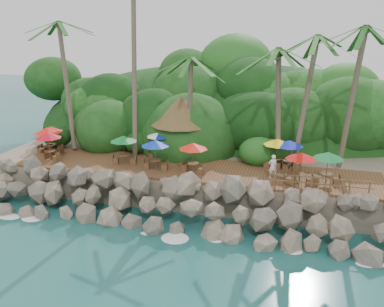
# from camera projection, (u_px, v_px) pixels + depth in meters

# --- Properties ---
(ground) EXTENTS (140.00, 140.00, 0.00)m
(ground) POSITION_uv_depth(u_px,v_px,m) (166.00, 237.00, 24.47)
(ground) COLOR #19514F
(ground) RESTS_ON ground
(land_base) EXTENTS (32.00, 25.20, 2.10)m
(land_base) POSITION_uv_depth(u_px,v_px,m) (219.00, 147.00, 38.92)
(land_base) COLOR gray
(land_base) RESTS_ON ground
(jungle_hill) EXTENTS (44.80, 28.00, 15.40)m
(jungle_hill) POSITION_uv_depth(u_px,v_px,m) (231.00, 137.00, 46.16)
(jungle_hill) COLOR #143811
(jungle_hill) RESTS_ON ground
(seawall) EXTENTS (29.00, 4.00, 2.30)m
(seawall) POSITION_uv_depth(u_px,v_px,m) (176.00, 206.00, 25.97)
(seawall) COLOR gray
(seawall) RESTS_ON ground
(terrace) EXTENTS (26.00, 5.00, 0.20)m
(terrace) POSITION_uv_depth(u_px,v_px,m) (192.00, 169.00, 29.35)
(terrace) COLOR brown
(terrace) RESTS_ON land_base
(jungle_foliage) EXTENTS (44.00, 16.00, 12.00)m
(jungle_foliage) POSITION_uv_depth(u_px,v_px,m) (216.00, 160.00, 38.31)
(jungle_foliage) COLOR #143811
(jungle_foliage) RESTS_ON ground
(foam_line) EXTENTS (25.20, 0.80, 0.06)m
(foam_line) POSITION_uv_depth(u_px,v_px,m) (168.00, 234.00, 24.74)
(foam_line) COLOR white
(foam_line) RESTS_ON ground
(palms) EXTENTS (27.58, 6.60, 15.32)m
(palms) POSITION_uv_depth(u_px,v_px,m) (217.00, 25.00, 28.50)
(palms) COLOR brown
(palms) RESTS_ON ground
(palapa) EXTENTS (4.84, 4.84, 4.60)m
(palapa) POSITION_uv_depth(u_px,v_px,m) (181.00, 110.00, 31.60)
(palapa) COLOR brown
(palapa) RESTS_ON ground
(dining_clusters) EXTENTS (22.88, 4.90, 2.15)m
(dining_clusters) POSITION_uv_depth(u_px,v_px,m) (172.00, 142.00, 29.33)
(dining_clusters) COLOR brown
(dining_clusters) RESTS_ON terrace
(railing) EXTENTS (6.10, 0.10, 1.00)m
(railing) POSITION_uv_depth(u_px,v_px,m) (321.00, 183.00, 24.86)
(railing) COLOR brown
(railing) RESTS_ON terrace
(waiter) EXTENTS (0.69, 0.58, 1.63)m
(waiter) POSITION_uv_depth(u_px,v_px,m) (273.00, 167.00, 27.18)
(waiter) COLOR white
(waiter) RESTS_ON terrace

